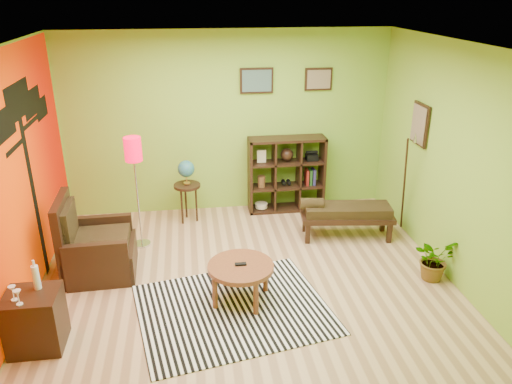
{
  "coord_description": "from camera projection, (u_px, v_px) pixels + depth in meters",
  "views": [
    {
      "loc": [
        -0.61,
        -5.22,
        3.36
      ],
      "look_at": [
        0.17,
        0.3,
        1.05
      ],
      "focal_mm": 35.0,
      "sensor_mm": 36.0,
      "label": 1
    }
  ],
  "objects": [
    {
      "name": "floor_lamp",
      "position": [
        134.0,
        159.0,
        6.51
      ],
      "size": [
        0.24,
        0.24,
        1.56
      ],
      "color": "silver",
      "rests_on": "ground"
    },
    {
      "name": "room_shell",
      "position": [
        236.0,
        140.0,
        5.45
      ],
      "size": [
        5.04,
        4.54,
        2.82
      ],
      "color": "#82B435",
      "rests_on": "ground"
    },
    {
      "name": "globe_table",
      "position": [
        186.0,
        176.0,
        7.43
      ],
      "size": [
        0.4,
        0.4,
        0.98
      ],
      "color": "black",
      "rests_on": "ground"
    },
    {
      "name": "coffee_table",
      "position": [
        241.0,
        270.0,
        5.62
      ],
      "size": [
        0.75,
        0.75,
        0.48
      ],
      "color": "brown",
      "rests_on": "ground"
    },
    {
      "name": "ground",
      "position": [
        246.0,
        281.0,
        6.14
      ],
      "size": [
        5.0,
        5.0,
        0.0
      ],
      "primitive_type": "plane",
      "color": "tan",
      "rests_on": "ground"
    },
    {
      "name": "bench",
      "position": [
        345.0,
        212.0,
        7.07
      ],
      "size": [
        1.35,
        0.62,
        0.6
      ],
      "color": "black",
      "rests_on": "ground"
    },
    {
      "name": "side_cabinet",
      "position": [
        35.0,
        320.0,
        4.92
      ],
      "size": [
        0.51,
        0.47,
        0.92
      ],
      "color": "black",
      "rests_on": "ground"
    },
    {
      "name": "zebra_rug",
      "position": [
        233.0,
        309.0,
        5.59
      ],
      "size": [
        2.34,
        2.01,
        0.01
      ],
      "primitive_type": "cube",
      "rotation": [
        0.0,
        0.0,
        0.19
      ],
      "color": "white",
      "rests_on": "ground"
    },
    {
      "name": "potted_plant",
      "position": [
        433.0,
        263.0,
        6.12
      ],
      "size": [
        0.65,
        0.68,
        0.42
      ],
      "primitive_type": "imported",
      "rotation": [
        0.0,
        0.0,
        0.38
      ],
      "color": "#26661E",
      "rests_on": "ground"
    },
    {
      "name": "armchair",
      "position": [
        94.0,
        250.0,
        6.2
      ],
      "size": [
        0.88,
        0.89,
        1.03
      ],
      "color": "black",
      "rests_on": "ground"
    },
    {
      "name": "cube_shelf",
      "position": [
        287.0,
        174.0,
        7.89
      ],
      "size": [
        1.2,
        0.35,
        1.2
      ],
      "color": "black",
      "rests_on": "ground"
    }
  ]
}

